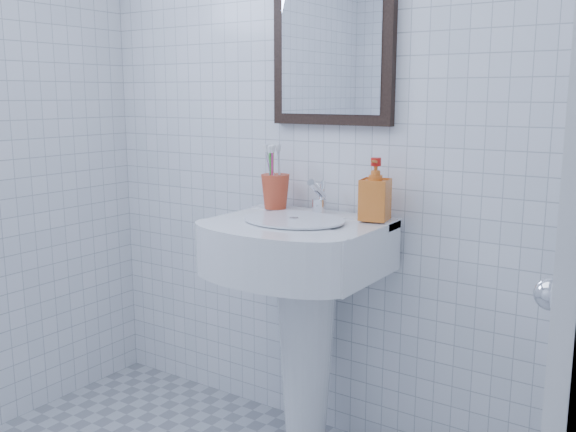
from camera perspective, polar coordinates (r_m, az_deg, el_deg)
The scene contains 7 objects.
wall_back at distance 2.48m, azimuth 3.21°, elevation 8.37°, with size 2.20×0.02×2.50m, color white.
wall_right at distance 0.95m, azimuth 23.85°, elevation 3.67°, with size 0.02×2.40×2.50m, color white.
washbasin at distance 2.39m, azimuth 1.32°, elevation -7.16°, with size 0.60×0.44×0.92m.
faucet at distance 2.39m, azimuth 2.76°, elevation 1.48°, with size 0.05×0.12×0.14m.
toothbrush_cup at distance 2.50m, azimuth -1.13°, elevation 2.20°, with size 0.11×0.11×0.13m, color #BF4024, non-canonical shape.
soap_dispenser at distance 2.28m, azimuth 7.76°, elevation 2.33°, with size 0.10×0.10×0.22m, color #C34D13.
wall_mirror at distance 2.44m, azimuth 3.94°, elevation 15.37°, with size 0.50×0.04×0.62m.
Camera 1 is at (1.26, -0.93, 1.35)m, focal length 40.00 mm.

